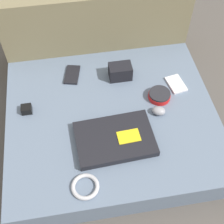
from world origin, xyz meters
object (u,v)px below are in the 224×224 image
(laptop, at_px, (115,139))
(charger_brick, at_px, (27,109))
(computer_mouse, at_px, (159,111))
(speaker_puck, at_px, (159,95))
(phone_silver, at_px, (72,75))
(camera_pouch, at_px, (120,72))
(phone_black, at_px, (176,84))

(laptop, bearing_deg, charger_brick, 146.29)
(computer_mouse, distance_m, speaker_puck, 0.09)
(laptop, relative_size, computer_mouse, 4.60)
(phone_silver, bearing_deg, camera_pouch, 1.77)
(phone_silver, height_order, phone_black, phone_silver)
(laptop, height_order, camera_pouch, camera_pouch)
(computer_mouse, bearing_deg, phone_black, 73.22)
(phone_silver, bearing_deg, speaker_puck, -14.64)
(laptop, bearing_deg, phone_silver, 106.63)
(speaker_puck, bearing_deg, charger_brick, 178.25)
(laptop, bearing_deg, computer_mouse, 24.08)
(phone_black, distance_m, camera_pouch, 0.27)
(camera_pouch, xyz_separation_m, charger_brick, (-0.44, -0.14, -0.02))
(computer_mouse, xyz_separation_m, phone_black, (0.12, 0.15, -0.01))
(speaker_puck, xyz_separation_m, phone_silver, (-0.38, 0.20, -0.01))
(camera_pouch, bearing_deg, charger_brick, -162.71)
(computer_mouse, relative_size, phone_black, 0.60)
(computer_mouse, height_order, phone_black, computer_mouse)
(phone_black, height_order, charger_brick, charger_brick)
(computer_mouse, distance_m, camera_pouch, 0.27)
(computer_mouse, height_order, speaker_puck, computer_mouse)
(phone_black, bearing_deg, computer_mouse, -140.36)
(speaker_puck, distance_m, camera_pouch, 0.22)
(camera_pouch, relative_size, charger_brick, 2.38)
(laptop, distance_m, computer_mouse, 0.24)
(phone_silver, xyz_separation_m, charger_brick, (-0.21, -0.18, 0.01))
(speaker_puck, distance_m, phone_silver, 0.43)
(laptop, xyz_separation_m, phone_black, (0.33, 0.25, -0.01))
(computer_mouse, distance_m, phone_black, 0.19)
(phone_black, distance_m, charger_brick, 0.69)
(laptop, distance_m, camera_pouch, 0.36)
(phone_black, bearing_deg, phone_silver, 153.32)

